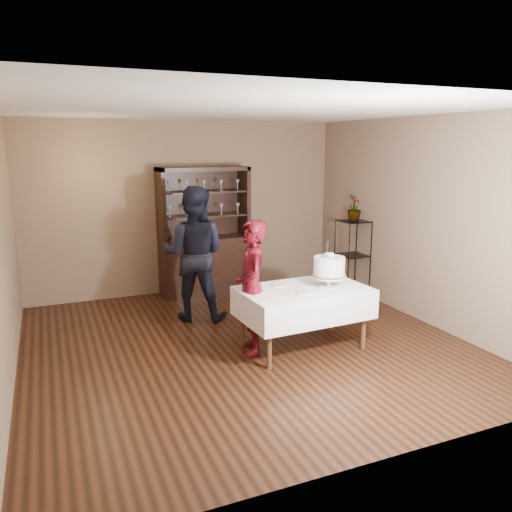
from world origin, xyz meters
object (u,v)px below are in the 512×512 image
object	(u,v)px
plant_etagere	(352,255)
cake_table	(303,303)
cake	(329,268)
potted_plant	(354,208)
china_hutch	(204,252)
woman	(252,288)
man	(194,254)

from	to	relation	value
plant_etagere	cake_table	xyz separation A→B (m)	(-1.71, -1.57, -0.10)
cake_table	cake	xyz separation A→B (m)	(0.30, -0.05, 0.39)
cake_table	potted_plant	bearing A→B (deg)	42.84
potted_plant	cake_table	bearing A→B (deg)	-137.16
cake	china_hutch	bearing A→B (deg)	104.15
cake_table	woman	size ratio (longest dim) A/B	0.98
plant_etagere	cake_table	world-z (taller)	plant_etagere
cake_table	cake	distance (m)	0.50
woman	potted_plant	size ratio (longest dim) A/B	3.89
cake_table	woman	world-z (taller)	woman
cake	potted_plant	world-z (taller)	potted_plant
man	plant_etagere	bearing A→B (deg)	-151.10
woman	cake	bearing A→B (deg)	90.52
woman	cake_table	bearing A→B (deg)	89.55
china_hutch	woman	size ratio (longest dim) A/B	1.31
plant_etagere	cake_table	size ratio (longest dim) A/B	0.80
plant_etagere	cake	distance (m)	2.16
plant_etagere	woman	size ratio (longest dim) A/B	0.79
china_hutch	man	size ratio (longest dim) A/B	1.11
man	cake	distance (m)	1.93
china_hutch	cake_table	distance (m)	2.65
china_hutch	potted_plant	size ratio (longest dim) A/B	5.09
potted_plant	plant_etagere	bearing A→B (deg)	-117.30
plant_etagere	man	xyz separation A→B (m)	(-2.57, -0.08, 0.25)
plant_etagere	potted_plant	size ratio (longest dim) A/B	3.05
china_hutch	potted_plant	xyz separation A→B (m)	(2.09, -1.03, 0.72)
woman	plant_etagere	bearing A→B (deg)	134.08
china_hutch	man	xyz separation A→B (m)	(-0.49, -1.13, 0.24)
cake	cake_table	bearing A→B (deg)	170.48
cake	man	bearing A→B (deg)	127.07
cake	potted_plant	xyz separation A→B (m)	(1.42, 1.64, 0.44)
china_hutch	cake_table	size ratio (longest dim) A/B	1.34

